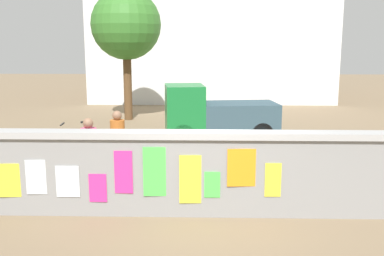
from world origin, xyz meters
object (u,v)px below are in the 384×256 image
Objects in this scene: person_walking at (118,137)px; person_bystander at (89,147)px; motorcycle at (332,172)px; bicycle_near at (80,141)px; tree_roadside at (126,25)px; auto_rickshaw_truck at (215,114)px.

person_walking is 1.11m from person_bystander.
person_bystander reaches higher than motorcycle.
person_bystander is at bearing -70.96° from bicycle_near.
bicycle_near reaches higher than motorcycle.
person_walking is 0.30× the size of tree_roadside.
auto_rickshaw_truck is 5.65m from motorcycle.
auto_rickshaw_truck is at bearing 24.84° from bicycle_near.
tree_roadside is (0.43, 5.89, 3.50)m from bicycle_near.
bicycle_near is 2.84m from person_walking.
person_bystander is (-0.41, -1.03, 0.00)m from person_walking.
person_walking is 1.00× the size of person_bystander.
auto_rickshaw_truck is 5.86m from person_bystander.
motorcycle is at bearing -27.45° from bicycle_near.
motorcycle is 11.42m from tree_roadside.
auto_rickshaw_truck is at bearing 61.46° from person_bystander.
tree_roadside reaches higher than person_walking.
person_walking reaches higher than motorcycle.
motorcycle is 5.20m from person_bystander.
motorcycle is 1.17× the size of person_bystander.
bicycle_near is at bearing 124.25° from person_walking.
auto_rickshaw_truck reaches higher than bicycle_near.
auto_rickshaw_truck is 6.14m from tree_roadside.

